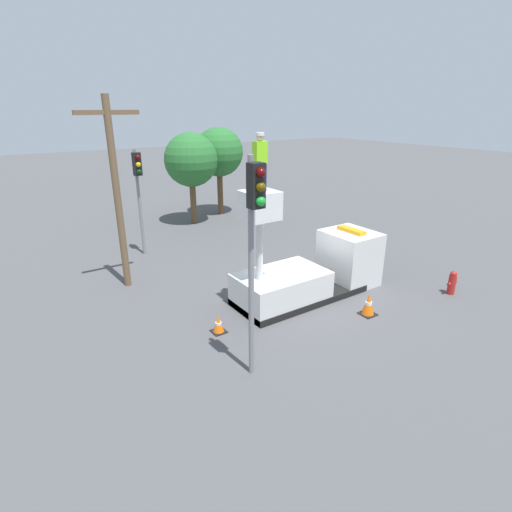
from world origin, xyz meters
name	(u,v)px	position (x,y,z in m)	size (l,w,h in m)	color
ground_plane	(300,297)	(0.00, 0.00, 0.00)	(120.00, 120.00, 0.00)	#4C4C4F
bucket_truck	(312,272)	(0.54, 0.00, 0.90)	(5.88, 2.06, 4.19)	black
worker	(260,162)	(-1.82, 0.00, 5.07)	(0.40, 0.26, 1.75)	navy
traffic_light_pole	(254,230)	(-3.94, -2.86, 4.00)	(0.34, 0.57, 5.67)	gray
traffic_light_across	(138,182)	(-3.16, 7.67, 3.50)	(0.34, 0.57, 4.93)	gray
fire_hydrant	(452,283)	(4.94, -2.96, 0.45)	(0.52, 0.28, 0.93)	#B2231E
traffic_cone_rear	(219,325)	(-3.68, -0.45, 0.26)	(0.44, 0.44, 0.56)	black
traffic_cone_curbside	(369,305)	(1.09, -2.30, 0.37)	(0.52, 0.52, 0.78)	black
tree_left_bg	(191,160)	(1.24, 11.46, 3.74)	(3.09, 3.09, 5.32)	brown
tree_right_bg	(219,153)	(3.67, 12.50, 3.95)	(3.04, 3.04, 5.50)	brown
utility_pole	(116,189)	(-4.94, 4.68, 3.84)	(2.20, 0.26, 7.07)	brown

